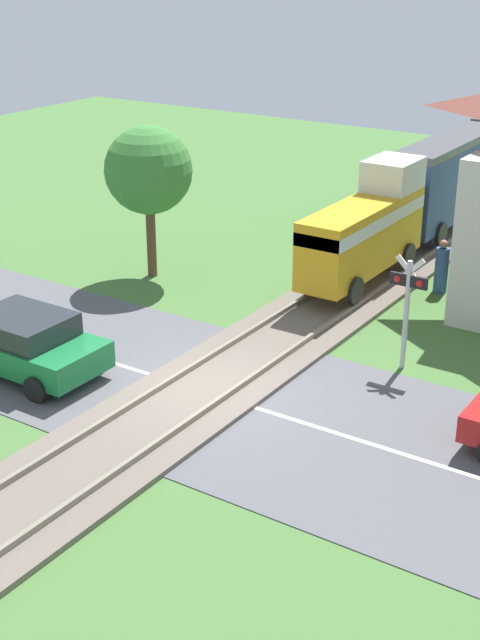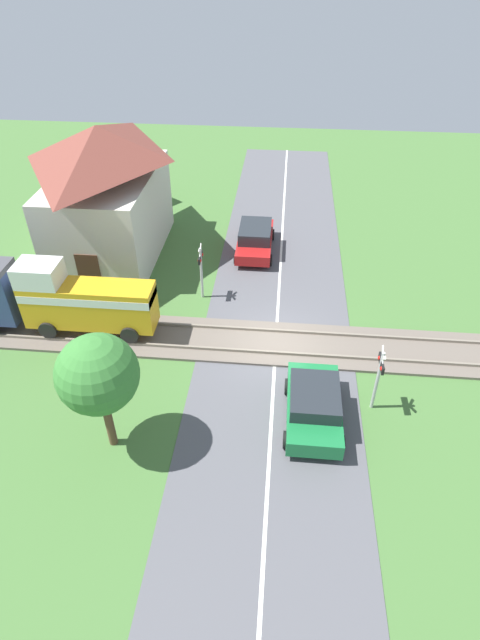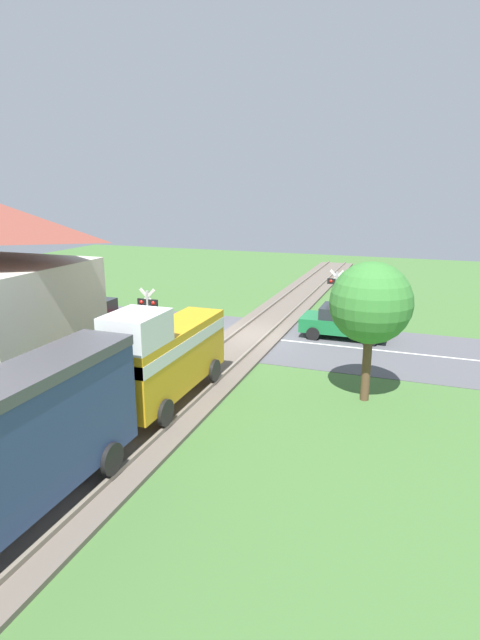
{
  "view_description": "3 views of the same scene",
  "coord_description": "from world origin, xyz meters",
  "views": [
    {
      "loc": [
        10.39,
        -14.21,
        9.18
      ],
      "look_at": [
        0.0,
        1.52,
        1.2
      ],
      "focal_mm": 50.0,
      "sensor_mm": 36.0,
      "label": 1
    },
    {
      "loc": [
        -16.08,
        -0.0,
        13.7
      ],
      "look_at": [
        0.0,
        1.52,
        1.2
      ],
      "focal_mm": 28.0,
      "sensor_mm": 36.0,
      "label": 2
    },
    {
      "loc": [
        -6.96,
        20.69,
        6.63
      ],
      "look_at": [
        0.0,
        1.52,
        1.2
      ],
      "focal_mm": 28.0,
      "sensor_mm": 36.0,
      "label": 3
    }
  ],
  "objects": [
    {
      "name": "crossing_signal_west_approach",
      "position": [
        -3.19,
        -3.62,
        1.78
      ],
      "size": [
        0.9,
        0.18,
        2.75
      ],
      "color": "#B7B7B7",
      "rests_on": "ground_plane"
    },
    {
      "name": "pedestrian_by_station",
      "position": [
        2.05,
        8.77,
        0.71
      ],
      "size": [
        0.38,
        0.38,
        1.55
      ],
      "color": "#2D4C8E",
      "rests_on": "ground_plane"
    },
    {
      "name": "tree_by_station",
      "position": [
        13.27,
        9.36,
        3.46
      ],
      "size": [
        2.22,
        2.22,
        4.81
      ],
      "color": "brown",
      "rests_on": "ground_plane"
    },
    {
      "name": "ground_plane",
      "position": [
        0.0,
        0.0,
        0.0
      ],
      "size": [
        60.0,
        60.0,
        0.0
      ],
      "primitive_type": "plane",
      "color": "#426B33"
    },
    {
      "name": "tree_roadside_hedge",
      "position": [
        -5.65,
        5.31,
        3.19
      ],
      "size": [
        2.55,
        2.55,
        4.48
      ],
      "color": "brown",
      "rests_on": "ground_plane"
    },
    {
      "name": "station_building",
      "position": [
        6.91,
        8.94,
        3.29
      ],
      "size": [
        8.33,
        5.17,
        6.73
      ],
      "color": "beige",
      "rests_on": "ground_plane"
    },
    {
      "name": "car_far_side",
      "position": [
        7.8,
        1.44,
        0.78
      ],
      "size": [
        4.32,
        1.98,
        1.49
      ],
      "color": "#A81919",
      "rests_on": "ground_plane"
    },
    {
      "name": "car_near_crossing",
      "position": [
        -3.98,
        -1.44,
        0.76
      ],
      "size": [
        3.85,
        2.03,
        1.44
      ],
      "color": "#197038",
      "rests_on": "ground_plane"
    },
    {
      "name": "road_surface",
      "position": [
        0.0,
        0.0,
        0.01
      ],
      "size": [
        48.0,
        6.4,
        0.02
      ],
      "color": "#515156",
      "rests_on": "ground_plane"
    },
    {
      "name": "crossing_signal_east_approach",
      "position": [
        3.19,
        3.62,
        1.78
      ],
      "size": [
        0.9,
        0.18,
        2.75
      ],
      "color": "#B7B7B7",
      "rests_on": "ground_plane"
    },
    {
      "name": "track_bed",
      "position": [
        0.0,
        0.0,
        0.07
      ],
      "size": [
        2.8,
        48.0,
        0.24
      ],
      "color": "#665B51",
      "rests_on": "ground_plane"
    }
  ]
}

